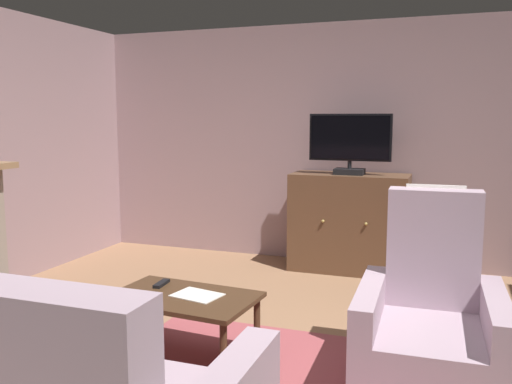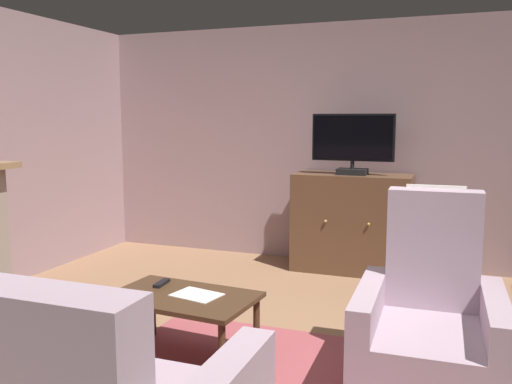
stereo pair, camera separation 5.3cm
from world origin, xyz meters
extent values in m
cube|color=#936B4C|center=(0.00, 0.00, -0.02)|extent=(6.47, 6.21, 0.04)
cube|color=gray|center=(0.00, 2.85, 1.29)|extent=(6.47, 0.10, 2.58)
cube|color=#402A1C|center=(0.03, 2.50, 0.03)|extent=(1.13, 0.46, 0.06)
cube|color=brown|center=(0.03, 2.50, 0.50)|extent=(1.19, 0.52, 1.01)
sphere|color=tan|center=(-0.18, 2.23, 0.56)|extent=(0.03, 0.03, 0.03)
sphere|color=tan|center=(0.24, 2.23, 0.56)|extent=(0.03, 0.03, 0.03)
cube|color=black|center=(0.03, 2.45, 1.04)|extent=(0.30, 0.20, 0.06)
cylinder|color=black|center=(0.03, 2.45, 1.11)|extent=(0.04, 0.04, 0.08)
cube|color=black|center=(0.03, 2.45, 1.39)|extent=(0.83, 0.05, 0.47)
cube|color=black|center=(0.03, 2.42, 1.39)|extent=(0.79, 0.01, 0.43)
cube|color=#422B19|center=(-0.60, 0.00, 0.43)|extent=(0.97, 0.65, 0.03)
cylinder|color=#422B19|center=(-0.16, 0.21, 0.21)|extent=(0.04, 0.04, 0.41)
cylinder|color=#422B19|center=(-0.99, 0.27, 0.21)|extent=(0.04, 0.04, 0.41)
cylinder|color=#422B19|center=(-0.20, -0.27, 0.21)|extent=(0.04, 0.04, 0.41)
cylinder|color=#422B19|center=(-1.03, -0.20, 0.21)|extent=(0.04, 0.04, 0.41)
cube|color=black|center=(-0.84, 0.15, 0.45)|extent=(0.06, 0.17, 0.02)
cube|color=silver|center=(-0.51, 0.03, 0.44)|extent=(0.34, 0.28, 0.01)
cube|color=#A84C51|center=(-0.54, -1.50, 0.57)|extent=(0.37, 0.15, 0.36)
cube|color=#AD93A3|center=(0.93, 0.09, 0.20)|extent=(0.58, 0.91, 0.41)
cube|color=#AD93A3|center=(0.92, 0.45, 0.78)|extent=(0.56, 0.20, 0.74)
cube|color=#AD93A3|center=(1.27, 0.10, 0.30)|extent=(0.16, 0.90, 0.61)
cube|color=#AD93A3|center=(0.58, 0.08, 0.30)|extent=(0.16, 0.90, 0.61)
cube|color=white|center=(0.91, 0.52, 1.04)|extent=(0.36, 0.03, 0.24)
camera|label=1|loc=(1.00, -3.04, 1.58)|focal=38.29mm
camera|label=2|loc=(1.05, -3.02, 1.58)|focal=38.29mm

